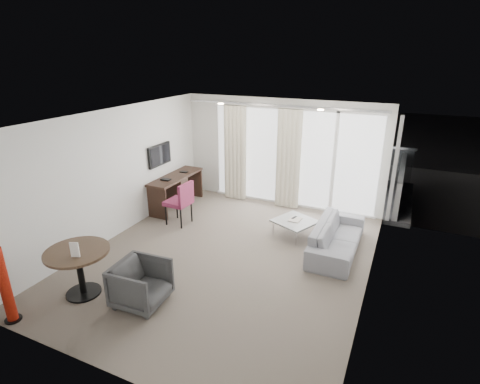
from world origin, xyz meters
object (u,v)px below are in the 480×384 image
at_px(rattan_chair_a, 343,178).
at_px(tub_armchair, 141,284).
at_px(coffee_table, 294,228).
at_px(sofa, 337,237).
at_px(rattan_chair_b, 365,179).
at_px(desk, 177,191).
at_px(red_lamp, 5,286).
at_px(round_table, 80,272).
at_px(desk_chair, 178,203).

bearing_deg(rattan_chair_a, tub_armchair, -110.05).
distance_m(coffee_table, sofa, 0.98).
bearing_deg(rattan_chair_b, desk, -164.82).
height_order(rattan_chair_a, rattan_chair_b, rattan_chair_a).
height_order(red_lamp, sofa, red_lamp).
height_order(desk, round_table, desk).
relative_size(round_table, rattan_chair_a, 1.23).
relative_size(desk, rattan_chair_a, 2.16).
relative_size(round_table, rattan_chair_b, 1.33).
bearing_deg(desk_chair, desk, 128.86).
xyz_separation_m(red_lamp, tub_armchair, (1.45, 1.09, -0.24)).
distance_m(desk_chair, rattan_chair_a, 4.60).
bearing_deg(desk_chair, rattan_chair_b, 50.16).
bearing_deg(sofa, rattan_chair_b, -0.80).
xyz_separation_m(round_table, rattan_chair_a, (2.90, 6.36, 0.01)).
distance_m(desk_chair, round_table, 2.84).
height_order(desk_chair, rattan_chair_b, desk_chair).
bearing_deg(sofa, rattan_chair_a, 8.28).
relative_size(red_lamp, coffee_table, 1.54).
bearing_deg(sofa, desk, 81.56).
bearing_deg(rattan_chair_a, round_table, -117.53).
relative_size(red_lamp, rattan_chair_b, 1.60).
bearing_deg(tub_armchair, rattan_chair_a, -20.50).
distance_m(desk, coffee_table, 3.13).
bearing_deg(rattan_chair_b, rattan_chair_a, -175.44).
bearing_deg(rattan_chair_b, red_lamp, -138.16).
bearing_deg(coffee_table, rattan_chair_b, 73.46).
height_order(round_table, rattan_chair_b, round_table).
bearing_deg(desk_chair, coffee_table, 14.13).
distance_m(desk, rattan_chair_a, 4.46).
xyz_separation_m(desk_chair, red_lamp, (-0.38, -3.73, 0.09)).
bearing_deg(desk, red_lamp, -87.38).
xyz_separation_m(red_lamp, sofa, (3.82, 3.94, -0.29)).
bearing_deg(round_table, sofa, 42.06).
relative_size(desk_chair, tub_armchair, 1.31).
relative_size(round_table, coffee_table, 1.29).
bearing_deg(sofa, tub_armchair, 140.32).
distance_m(round_table, coffee_table, 4.15).
bearing_deg(red_lamp, tub_armchair, 36.88).
height_order(round_table, coffee_table, round_table).
relative_size(round_table, red_lamp, 0.84).
xyz_separation_m(round_table, sofa, (3.38, 3.05, -0.10)).
bearing_deg(coffee_table, desk, 174.36).
xyz_separation_m(desk, red_lamp, (0.21, -4.54, 0.18)).
relative_size(desk, coffee_table, 2.25).
relative_size(desk, rattan_chair_b, 2.33).
bearing_deg(desk, rattan_chair_b, 36.09).
xyz_separation_m(tub_armchair, sofa, (2.37, 2.86, -0.05)).
relative_size(coffee_table, rattan_chair_b, 1.04).
relative_size(rattan_chair_a, rattan_chair_b, 1.08).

